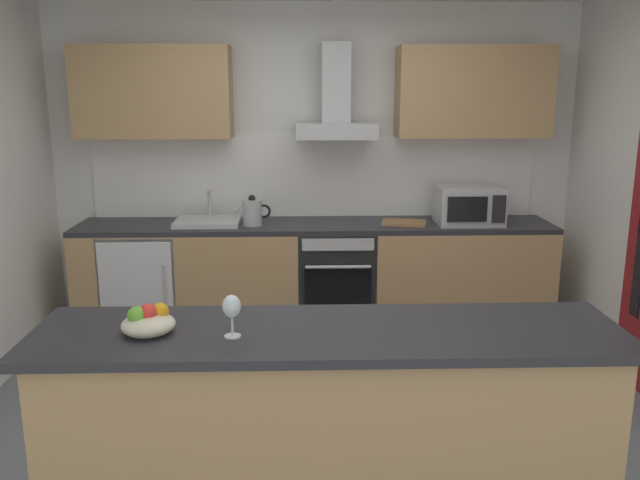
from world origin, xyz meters
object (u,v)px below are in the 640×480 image
object	(u,v)px
chopping_board	(404,223)
refrigerator	(145,284)
wine_glass	(232,308)
fruit_bowl	(148,322)
kettle	(252,212)
sink	(208,221)
range_hood	(336,108)
microwave	(469,205)
oven	(336,278)

from	to	relation	value
chopping_board	refrigerator	bearing A→B (deg)	179.41
wine_glass	chopping_board	xyz separation A→B (m)	(1.09, 2.49, -0.16)
refrigerator	fruit_bowl	size ratio (longest dim) A/B	3.86
kettle	fruit_bowl	world-z (taller)	kettle
kettle	chopping_board	xyz separation A→B (m)	(1.18, 0.01, -0.09)
sink	chopping_board	bearing A→B (deg)	-1.30
range_hood	wine_glass	bearing A→B (deg)	-101.91
range_hood	refrigerator	bearing A→B (deg)	-175.03
refrigerator	fruit_bowl	distance (m)	2.59
wine_glass	microwave	bearing A→B (deg)	57.31
microwave	kettle	bearing A→B (deg)	-179.80
sink	wine_glass	xyz separation A→B (m)	(0.45, -2.53, 0.15)
microwave	sink	size ratio (longest dim) A/B	1.00
sink	chopping_board	world-z (taller)	sink
microwave	range_hood	size ratio (longest dim) A/B	0.69
sink	fruit_bowl	distance (m)	2.47
range_hood	fruit_bowl	distance (m)	2.85
range_hood	fruit_bowl	size ratio (longest dim) A/B	3.27
chopping_board	fruit_bowl	bearing A→B (deg)	-120.59
kettle	fruit_bowl	distance (m)	2.44
kettle	range_hood	xyz separation A→B (m)	(0.65, 0.16, 0.78)
refrigerator	fruit_bowl	bearing A→B (deg)	-76.00
kettle	fruit_bowl	xyz separation A→B (m)	(-0.26, -2.42, -0.01)
oven	wine_glass	xyz separation A→B (m)	(-0.56, -2.51, 0.62)
microwave	oven	bearing A→B (deg)	178.46
oven	sink	distance (m)	1.11
sink	range_hood	world-z (taller)	range_hood
chopping_board	range_hood	bearing A→B (deg)	163.91
wine_glass	sink	bearing A→B (deg)	100.00
oven	fruit_bowl	world-z (taller)	fruit_bowl
oven	refrigerator	size ratio (longest dim) A/B	0.94
sink	microwave	bearing A→B (deg)	-1.09
microwave	range_hood	bearing A→B (deg)	171.38
fruit_bowl	wine_glass	bearing A→B (deg)	-9.27
oven	microwave	bearing A→B (deg)	-1.54
oven	fruit_bowl	distance (m)	2.67
oven	refrigerator	world-z (taller)	oven
wine_glass	fruit_bowl	xyz separation A→B (m)	(-0.35, 0.06, -0.08)
oven	sink	xyz separation A→B (m)	(-1.00, 0.01, 0.47)
sink	wine_glass	bearing A→B (deg)	-80.00
sink	fruit_bowl	xyz separation A→B (m)	(0.10, -2.47, 0.07)
wine_glass	chopping_board	world-z (taller)	wine_glass
sink	range_hood	size ratio (longest dim) A/B	0.69
refrigerator	chopping_board	bearing A→B (deg)	-0.59
fruit_bowl	oven	bearing A→B (deg)	69.73
kettle	wine_glass	bearing A→B (deg)	-87.83
oven	microwave	size ratio (longest dim) A/B	1.60
chopping_board	wine_glass	bearing A→B (deg)	-113.61
kettle	microwave	bearing A→B (deg)	0.20
refrigerator	sink	xyz separation A→B (m)	(0.52, 0.01, 0.50)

